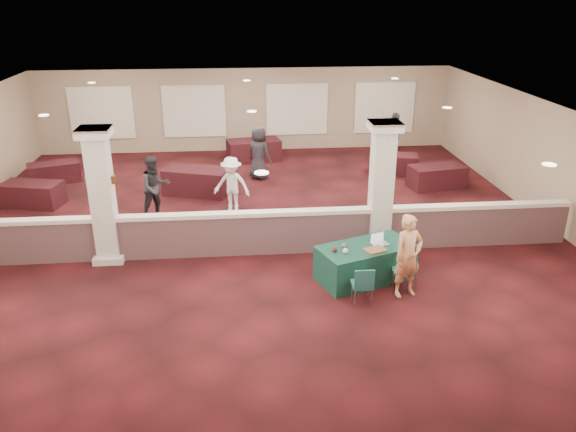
{
  "coord_description": "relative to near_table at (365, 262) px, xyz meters",
  "views": [
    {
      "loc": [
        -0.38,
        -13.88,
        6.03
      ],
      "look_at": [
        0.72,
        -2.0,
        1.16
      ],
      "focal_mm": 35.0,
      "sensor_mm": 36.0,
      "label": 1
    }
  ],
  "objects": [
    {
      "name": "conf_chair_main",
      "position": [
        0.7,
        -0.64,
        0.12
      ],
      "size": [
        0.49,
        0.49,
        0.88
      ],
      "rotation": [
        0.0,
        0.0,
        -0.12
      ],
      "color": "#216160",
      "rests_on": "ground"
    },
    {
      "name": "screen_glow",
      "position": [
        0.28,
        0.17,
        0.52
      ],
      "size": [
        0.31,
        0.12,
        0.21
      ],
      "primitive_type": "cube",
      "rotation": [
        0.0,
        0.0,
        0.36
      ],
      "color": "silver",
      "rests_on": "near_table"
    },
    {
      "name": "attendee_c",
      "position": [
        3.06,
        8.99,
        0.51
      ],
      "size": [
        1.01,
        1.16,
        1.81
      ],
      "primitive_type": "imported",
      "rotation": [
        0.0,
        0.0,
        0.98
      ],
      "color": "black",
      "rests_on": "ground"
    },
    {
      "name": "scissors",
      "position": [
        0.77,
        -0.04,
        0.4
      ],
      "size": [
        0.13,
        0.08,
        0.01
      ],
      "primitive_type": "cube",
      "rotation": [
        0.0,
        0.0,
        0.36
      ],
      "color": "red",
      "rests_on": "near_table"
    },
    {
      "name": "ground",
      "position": [
        -2.34,
        3.0,
        -0.4
      ],
      "size": [
        16.0,
        16.0,
        0.0
      ],
      "primitive_type": "plane",
      "color": "#431015",
      "rests_on": "ground"
    },
    {
      "name": "far_table_front_right",
      "position": [
        3.67,
        5.88,
        -0.04
      ],
      "size": [
        1.89,
        1.17,
        0.72
      ],
      "primitive_type": "cube",
      "rotation": [
        0.0,
        0.0,
        0.17
      ],
      "color": "black",
      "rests_on": "ground"
    },
    {
      "name": "wall_right",
      "position": [
        5.66,
        3.0,
        1.2
      ],
      "size": [
        0.04,
        16.0,
        3.2
      ],
      "primitive_type": "cube",
      "color": "gray",
      "rests_on": "ground"
    },
    {
      "name": "ceiling",
      "position": [
        -2.34,
        3.0,
        2.8
      ],
      "size": [
        16.0,
        16.0,
        0.02
      ],
      "primitive_type": "cube",
      "color": "white",
      "rests_on": "wall_back"
    },
    {
      "name": "partition_wall",
      "position": [
        -2.34,
        1.5,
        0.17
      ],
      "size": [
        15.6,
        0.28,
        1.1
      ],
      "color": "brown",
      "rests_on": "ground"
    },
    {
      "name": "yarn_cream",
      "position": [
        -0.52,
        -0.31,
        0.46
      ],
      "size": [
        0.12,
        0.12,
        0.12
      ],
      "primitive_type": "sphere",
      "color": "#F1E4C6",
      "rests_on": "near_table"
    },
    {
      "name": "far_table_front_left",
      "position": [
        -8.84,
        5.39,
        -0.05
      ],
      "size": [
        1.87,
        1.22,
        0.7
      ],
      "primitive_type": "cube",
      "rotation": [
        0.0,
        0.0,
        -0.22
      ],
      "color": "black",
      "rests_on": "ground"
    },
    {
      "name": "far_table_back_left",
      "position": [
        -8.84,
        7.6,
        -0.07
      ],
      "size": [
        1.79,
        1.33,
        0.65
      ],
      "primitive_type": "cube",
      "rotation": [
        0.0,
        0.0,
        0.37
      ],
      "color": "black",
      "rests_on": "ground"
    },
    {
      "name": "conf_chair_side",
      "position": [
        -0.29,
        -1.08,
        0.1
      ],
      "size": [
        0.43,
        0.44,
        0.84
      ],
      "rotation": [
        0.0,
        0.0,
        -0.03
      ],
      "color": "#216160",
      "rests_on": "ground"
    },
    {
      "name": "attendee_b",
      "position": [
        -2.93,
        4.32,
        0.42
      ],
      "size": [
        1.15,
        0.79,
        1.64
      ],
      "primitive_type": "imported",
      "rotation": [
        0.0,
        0.0,
        -0.32
      ],
      "color": "silver",
      "rests_on": "ground"
    },
    {
      "name": "wall_front",
      "position": [
        -2.34,
        -5.0,
        1.2
      ],
      "size": [
        16.0,
        0.04,
        3.2
      ],
      "primitive_type": "cube",
      "color": "gray",
      "rests_on": "ground"
    },
    {
      "name": "attendee_a",
      "position": [
        -5.04,
        4.07,
        0.5
      ],
      "size": [
        0.99,
        0.86,
        1.8
      ],
      "primitive_type": "imported",
      "rotation": [
        0.0,
        0.0,
        0.54
      ],
      "color": "black",
      "rests_on": "ground"
    },
    {
      "name": "laptop_screen",
      "position": [
        0.28,
        0.18,
        0.54
      ],
      "size": [
        0.34,
        0.14,
        0.24
      ],
      "primitive_type": "cube",
      "rotation": [
        0.0,
        0.0,
        0.36
      ],
      "color": "silver",
      "rests_on": "near_table"
    },
    {
      "name": "far_table_front_center",
      "position": [
        -4.02,
        6.0,
        0.01
      ],
      "size": [
        2.2,
        1.58,
        0.81
      ],
      "primitive_type": "cube",
      "rotation": [
        0.0,
        0.0,
        -0.33
      ],
      "color": "black",
      "rests_on": "ground"
    },
    {
      "name": "sconce_right",
      "position": [
        -5.56,
        1.5,
        1.6
      ],
      "size": [
        0.12,
        0.12,
        0.18
      ],
      "color": "brown",
      "rests_on": "column_left"
    },
    {
      "name": "column_right",
      "position": [
        0.66,
        1.5,
        1.24
      ],
      "size": [
        0.72,
        0.72,
        3.2
      ],
      "color": "white",
      "rests_on": "ground"
    },
    {
      "name": "knitting",
      "position": [
        0.15,
        -0.24,
        0.41
      ],
      "size": [
        0.52,
        0.46,
        0.03
      ],
      "primitive_type": "cube",
      "rotation": [
        0.0,
        0.0,
        0.36
      ],
      "color": "#C5731F",
      "rests_on": "near_table"
    },
    {
      "name": "laptop_base",
      "position": [
        0.32,
        0.06,
        0.41
      ],
      "size": [
        0.42,
        0.36,
        0.02
      ],
      "primitive_type": "cube",
      "rotation": [
        0.0,
        0.0,
        0.36
      ],
      "color": "silver",
      "rests_on": "near_table"
    },
    {
      "name": "yarn_grey",
      "position": [
        -0.5,
        -0.05,
        0.45
      ],
      "size": [
        0.11,
        0.11,
        0.11
      ],
      "primitive_type": "sphere",
      "color": "#4E4F54",
      "rests_on": "near_table"
    },
    {
      "name": "sconce_left",
      "position": [
        -6.12,
        1.5,
        1.6
      ],
      "size": [
        0.12,
        0.12,
        0.18
      ],
      "color": "brown",
      "rests_on": "column_left"
    },
    {
      "name": "woman",
      "position": [
        0.7,
        -0.77,
        0.5
      ],
      "size": [
        0.75,
        0.62,
        1.8
      ],
      "primitive_type": "imported",
      "rotation": [
        0.0,
        0.0,
        0.33
      ],
      "color": "#F5A06A",
      "rests_on": "ground"
    },
    {
      "name": "far_table_back_center",
      "position": [
        -2.12,
        9.5,
        -0.01
      ],
      "size": [
        2.08,
        1.31,
        0.78
      ],
      "primitive_type": "cube",
      "rotation": [
        0.0,
        0.0,
        0.19
      ],
      "color": "black",
      "rests_on": "ground"
    },
    {
      "name": "near_table",
      "position": [
        0.0,
        0.0,
        0.0
      ],
      "size": [
        2.3,
        1.7,
        0.79
      ],
      "primitive_type": "cube",
      "rotation": [
        0.0,
        0.0,
        0.36
      ],
      "color": "#0D3227",
      "rests_on": "ground"
    },
    {
      "name": "far_table_back_right",
      "position": [
        2.67,
        7.49,
        -0.06
      ],
      "size": [
        1.78,
        1.15,
        0.67
      ],
      "primitive_type": "cube",
      "rotation": [
        0.0,
        0.0,
        -0.21
      ],
      "color": "black",
      "rests_on": "ground"
    },
    {
      "name": "column_left",
      "position": [
        -5.84,
        1.5,
        1.24
      ],
      "size": [
        0.72,
        0.72,
        3.2
      ],
      "color": "white",
      "rests_on": "ground"
    },
    {
      "name": "attendee_d",
      "position": [
        -2.02,
        7.31,
        0.49
      ],
      "size": [
        0.99,
        0.91,
        1.78
      ],
      "primitive_type": "imported",
      "rotation": [
        0.0,
        0.0,
        2.48
      ],
      "color": "black",
      "rests_on": "ground"
    },
    {
      "name": "yarn_red",
      "position": [
        -0.73,
        -0.22,
        0.45
      ],
      "size": [
        0.11,
        0.11,
        0.11
      ],
      "primitive_type": "sphere",
      "color": "#5A1212",
      "rests_on": "near_table"
    },
    {
      "name": "wall_back",
      "position": [
        -2.34,
        11.0,
        1.2
      ],
      "size": [
        16.0,
        0.04,
        3.2
      ],
      "primitive_type": "cube",
      "color": "gray",
      "rests_on": "ground"
    }
  ]
}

